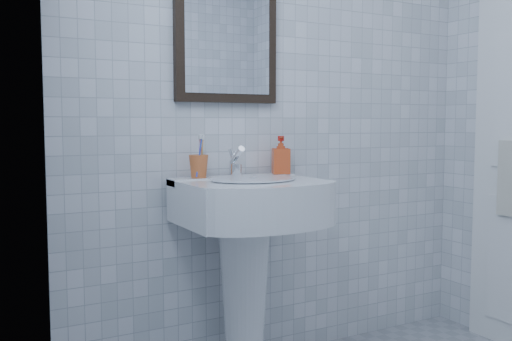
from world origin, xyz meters
TOP-DOWN VIEW (x-y plane):
  - wall_back at (0.00, 1.20)m, footprint 2.20×0.02m
  - wall_left at (-1.10, 0.00)m, footprint 0.02×2.40m
  - washbasin at (-0.31, 0.99)m, footprint 0.60×0.44m
  - faucet at (-0.31, 1.10)m, footprint 0.06×0.12m
  - toothbrush_cup at (-0.48, 1.11)m, footprint 0.09×0.09m
  - soap_dispenser at (-0.06, 1.11)m, footprint 0.10×0.11m
  - wall_mirror at (-0.31, 1.18)m, footprint 0.50×0.04m

SIDE VIEW (x-z plane):
  - washbasin at x=-0.31m, z-range 0.16..1.07m
  - toothbrush_cup at x=-0.48m, z-range 0.91..1.01m
  - faucet at x=-0.31m, z-range 0.89..1.03m
  - soap_dispenser at x=-0.06m, z-range 0.91..1.09m
  - wall_back at x=0.00m, z-range 0.00..2.50m
  - wall_left at x=-1.10m, z-range 0.00..2.50m
  - wall_mirror at x=-0.31m, z-range 1.24..1.86m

